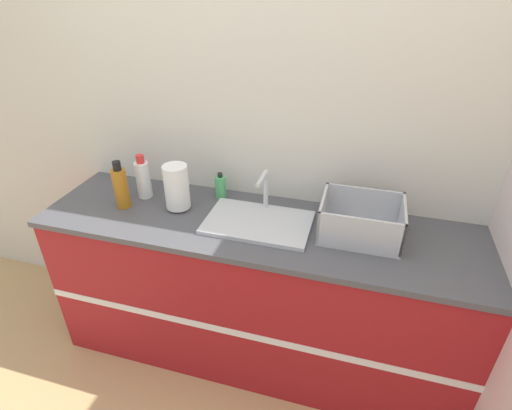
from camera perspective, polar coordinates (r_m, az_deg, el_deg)
ground_plane at (r=2.36m, az=-1.96°, el=-24.84°), size 12.00×12.00×0.00m
wall_back at (r=2.02m, az=2.67°, el=11.97°), size 4.54×0.06×2.60m
counter_cabinet at (r=2.20m, az=0.14°, el=-12.33°), size 2.16×0.59×0.89m
sink at (r=1.92m, az=0.35°, el=-2.23°), size 0.50×0.32×0.23m
paper_towel_roll at (r=2.03m, az=-11.26°, el=2.50°), size 0.12×0.12×0.24m
dish_rack at (r=1.88m, az=14.70°, el=-2.48°), size 0.36×0.29×0.17m
bottle_white_spray at (r=2.19m, az=-15.82°, el=3.65°), size 0.07×0.07×0.24m
bottle_amber at (r=2.13m, az=-18.75°, el=2.44°), size 0.07×0.07×0.25m
soap_dispenser at (r=2.13m, az=-5.08°, el=2.61°), size 0.06×0.06×0.14m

